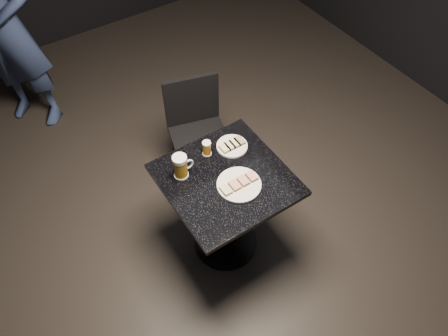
{
  "coord_description": "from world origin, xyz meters",
  "views": [
    {
      "loc": [
        -0.86,
        -1.28,
        2.74
      ],
      "look_at": [
        0.0,
        0.02,
        0.82
      ],
      "focal_mm": 35.0,
      "sensor_mm": 36.0,
      "label": 1
    }
  ],
  "objects": [
    {
      "name": "table",
      "position": [
        0.0,
        0.0,
        0.51
      ],
      "size": [
        0.7,
        0.7,
        0.75
      ],
      "color": "black",
      "rests_on": "floor"
    },
    {
      "name": "room_shell",
      "position": [
        0.0,
        0.0,
        1.84
      ],
      "size": [
        6.0,
        6.0,
        6.0
      ],
      "color": "black",
      "rests_on": "ground"
    },
    {
      "name": "floor",
      "position": [
        0.0,
        0.0,
        0.0
      ],
      "size": [
        6.0,
        6.0,
        0.0
      ],
      "primitive_type": "plane",
      "color": "black",
      "rests_on": "ground"
    },
    {
      "name": "canapes_on_plate_large",
      "position": [
        0.03,
        -0.09,
        0.77
      ],
      "size": [
        0.23,
        0.07,
        0.02
      ],
      "color": "#4C3521",
      "rests_on": "plate_large"
    },
    {
      "name": "chair",
      "position": [
        0.18,
        0.65,
        0.5
      ],
      "size": [
        0.48,
        0.48,
        0.87
      ],
      "color": "black",
      "rests_on": "floor"
    },
    {
      "name": "beer_tumbler",
      "position": [
        0.01,
        0.22,
        0.8
      ],
      "size": [
        0.06,
        0.06,
        0.1
      ],
      "color": "silver",
      "rests_on": "table"
    },
    {
      "name": "beer_mug",
      "position": [
        -0.2,
        0.16,
        0.83
      ],
      "size": [
        0.12,
        0.09,
        0.16
      ],
      "color": "silver",
      "rests_on": "table"
    },
    {
      "name": "canapes_on_plate_small",
      "position": [
        0.16,
        0.18,
        0.77
      ],
      "size": [
        0.16,
        0.07,
        0.02
      ],
      "color": "#4C3521",
      "rests_on": "plate_small"
    },
    {
      "name": "plate_large",
      "position": [
        0.03,
        -0.09,
        0.76
      ],
      "size": [
        0.25,
        0.25,
        0.01
      ],
      "primitive_type": "cylinder",
      "color": "white",
      "rests_on": "table"
    },
    {
      "name": "patron",
      "position": [
        -0.67,
        2.01,
        0.89
      ],
      "size": [
        0.76,
        0.77,
        1.79
      ],
      "primitive_type": "imported",
      "rotation": [
        0.0,
        0.0,
        -0.82
      ],
      "color": "navy",
      "rests_on": "floor"
    },
    {
      "name": "plate_small",
      "position": [
        0.16,
        0.18,
        0.76
      ],
      "size": [
        0.19,
        0.19,
        0.01
      ],
      "primitive_type": "cylinder",
      "color": "white",
      "rests_on": "table"
    }
  ]
}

